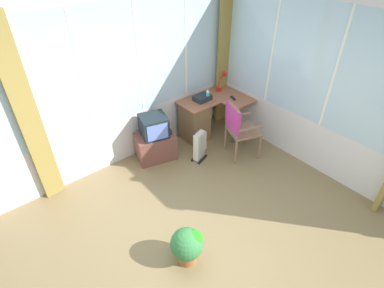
{
  "coord_description": "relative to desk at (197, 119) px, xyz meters",
  "views": [
    {
      "loc": [
        -1.79,
        -1.8,
        3.38
      ],
      "look_at": [
        0.46,
        0.9,
        0.79
      ],
      "focal_mm": 28.6,
      "sensor_mm": 36.0,
      "label": 1
    }
  ],
  "objects": [
    {
      "name": "ground",
      "position": [
        -1.37,
        -1.85,
        -0.43
      ],
      "size": [
        5.59,
        5.32,
        0.06
      ],
      "primitive_type": "cube",
      "color": "olive"
    },
    {
      "name": "north_window_panel",
      "position": [
        -1.37,
        0.34,
        0.97
      ],
      "size": [
        4.59,
        0.07,
        2.74
      ],
      "color": "silver",
      "rests_on": "ground"
    },
    {
      "name": "east_window_panel",
      "position": [
        0.95,
        -1.85,
        0.97
      ],
      "size": [
        0.07,
        4.32,
        2.74
      ],
      "color": "silver",
      "rests_on": "ground"
    },
    {
      "name": "curtain_north_left",
      "position": [
        -2.64,
        0.26,
        0.92
      ],
      "size": [
        0.28,
        0.1,
        2.64
      ],
      "primitive_type": "cube",
      "rotation": [
        0.0,
        0.0,
        0.11
      ],
      "color": "olive",
      "rests_on": "ground"
    },
    {
      "name": "curtain_corner",
      "position": [
        0.82,
        0.21,
        0.92
      ],
      "size": [
        0.28,
        0.07,
        2.64
      ],
      "primitive_type": "cube",
      "rotation": [
        0.0,
        0.0,
        -0.01
      ],
      "color": "olive",
      "rests_on": "ground"
    },
    {
      "name": "desk",
      "position": [
        0.0,
        0.0,
        0.0
      ],
      "size": [
        1.19,
        0.91,
        0.74
      ],
      "color": "#985A3F",
      "rests_on": "ground"
    },
    {
      "name": "desk_lamp",
      "position": [
        0.71,
        0.06,
        0.59
      ],
      "size": [
        0.23,
        0.19,
        0.39
      ],
      "color": "red",
      "rests_on": "desk"
    },
    {
      "name": "tv_remote",
      "position": [
        0.61,
        -0.3,
        0.35
      ],
      "size": [
        0.09,
        0.16,
        0.02
      ],
      "primitive_type": "cube",
      "rotation": [
        0.0,
        0.0,
        -0.35
      ],
      "color": "black",
      "rests_on": "desk"
    },
    {
      "name": "spray_bottle",
      "position": [
        0.21,
        -0.04,
        0.44
      ],
      "size": [
        0.06,
        0.06,
        0.22
      ],
      "color": "#42BDCD",
      "rests_on": "desk"
    },
    {
      "name": "paper_tray",
      "position": [
        0.14,
        0.02,
        0.38
      ],
      "size": [
        0.31,
        0.24,
        0.09
      ],
      "primitive_type": "cube",
      "rotation": [
        0.0,
        0.0,
        0.03
      ],
      "color": "#212A31",
      "rests_on": "desk"
    },
    {
      "name": "wooden_armchair",
      "position": [
        0.14,
        -0.86,
        0.24
      ],
      "size": [
        0.63,
        0.62,
        1.01
      ],
      "color": "#87644C",
      "rests_on": "ground"
    },
    {
      "name": "tv_on_stand",
      "position": [
        -0.95,
        -0.02,
        -0.03
      ],
      "size": [
        0.74,
        0.6,
        0.83
      ],
      "color": "brown",
      "rests_on": "ground"
    },
    {
      "name": "space_heater",
      "position": [
        -0.38,
        -0.53,
        -0.13
      ],
      "size": [
        0.33,
        0.25,
        0.54
      ],
      "color": "silver",
      "rests_on": "ground"
    },
    {
      "name": "potted_plant",
      "position": [
        -1.79,
        -1.93,
        -0.12
      ],
      "size": [
        0.4,
        0.4,
        0.49
      ],
      "color": "#98602E",
      "rests_on": "ground"
    }
  ]
}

